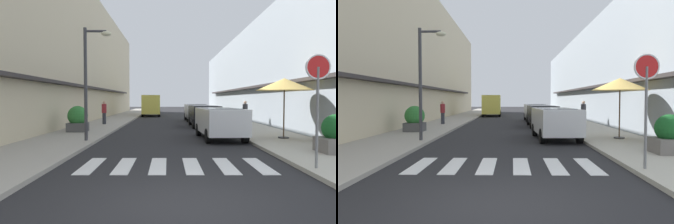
{
  "view_description": "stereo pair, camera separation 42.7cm",
  "coord_description": "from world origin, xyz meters",
  "views": [
    {
      "loc": [
        -0.2,
        -5.27,
        1.87
      ],
      "look_at": [
        -0.15,
        13.48,
        1.11
      ],
      "focal_mm": 33.0,
      "sensor_mm": 36.0,
      "label": 1
    },
    {
      "loc": [
        0.23,
        -5.26,
        1.87
      ],
      "look_at": [
        -0.15,
        13.48,
        1.11
      ],
      "focal_mm": 33.0,
      "sensor_mm": 36.0,
      "label": 2
    }
  ],
  "objects": [
    {
      "name": "ground_plane",
      "position": [
        0.0,
        20.02,
        0.0
      ],
      "size": [
        110.13,
        110.13,
        0.0
      ],
      "primitive_type": "plane",
      "color": "#232326"
    },
    {
      "name": "sidewalk_left",
      "position": [
        -4.88,
        20.02,
        0.06
      ],
      "size": [
        3.19,
        70.08,
        0.12
      ],
      "primitive_type": "cube",
      "color": "#9E998E",
      "rests_on": "ground_plane"
    },
    {
      "name": "sidewalk_right",
      "position": [
        4.88,
        20.02,
        0.06
      ],
      "size": [
        3.19,
        70.08,
        0.12
      ],
      "primitive_type": "cube",
      "color": "#ADA899",
      "rests_on": "ground_plane"
    },
    {
      "name": "building_row_left",
      "position": [
        -8.97,
        21.53,
        5.47
      ],
      "size": [
        5.5,
        47.05,
        10.95
      ],
      "color": "beige",
      "rests_on": "ground_plane"
    },
    {
      "name": "building_row_right",
      "position": [
        8.97,
        21.53,
        4.01
      ],
      "size": [
        5.5,
        47.05,
        8.03
      ],
      "color": "#939EA8",
      "rests_on": "ground_plane"
    },
    {
      "name": "crosswalk",
      "position": [
        -0.0,
        3.37,
        0.01
      ],
      "size": [
        5.2,
        2.2,
        0.01
      ],
      "color": "silver",
      "rests_on": "ground_plane"
    },
    {
      "name": "parked_car_near",
      "position": [
        2.23,
        9.19,
        0.92
      ],
      "size": [
        1.97,
        4.25,
        1.47
      ],
      "color": "silver",
      "rests_on": "ground_plane"
    },
    {
      "name": "parked_car_mid",
      "position": [
        2.23,
        15.78,
        0.92
      ],
      "size": [
        1.88,
        4.28,
        1.47
      ],
      "color": "black",
      "rests_on": "ground_plane"
    },
    {
      "name": "parked_car_far",
      "position": [
        2.23,
        21.53,
        0.92
      ],
      "size": [
        1.87,
        4.15,
        1.47
      ],
      "color": "silver",
      "rests_on": "ground_plane"
    },
    {
      "name": "delivery_van",
      "position": [
        -2.08,
        29.69,
        1.41
      ],
      "size": [
        2.11,
        5.45,
        2.37
      ],
      "color": "#D8CC4C",
      "rests_on": "ground_plane"
    },
    {
      "name": "round_street_sign",
      "position": [
        3.59,
        2.55,
        2.34
      ],
      "size": [
        0.65,
        0.07,
        2.9
      ],
      "color": "slate",
      "rests_on": "sidewalk_right"
    },
    {
      "name": "street_lamp",
      "position": [
        -3.51,
        7.9,
        3.09
      ],
      "size": [
        1.19,
        0.28,
        4.79
      ],
      "color": "#38383D",
      "rests_on": "sidewalk_left"
    },
    {
      "name": "cafe_umbrella",
      "position": [
        5.04,
        8.65,
        2.54
      ],
      "size": [
        2.51,
        2.51,
        2.71
      ],
      "color": "#262626",
      "rests_on": "sidewalk_right"
    },
    {
      "name": "planter_corner",
      "position": [
        5.36,
        4.87,
        0.7
      ],
      "size": [
        1.06,
        1.06,
        1.27
      ],
      "color": "slate",
      "rests_on": "sidewalk_right"
    },
    {
      "name": "planter_midblock",
      "position": [
        -5.16,
        11.62,
        0.81
      ],
      "size": [
        1.09,
        1.09,
        1.4
      ],
      "color": "#4C4C4C",
      "rests_on": "sidewalk_left"
    },
    {
      "name": "pedestrian_walking_near",
      "position": [
        5.05,
        15.7,
        0.99
      ],
      "size": [
        0.34,
        0.34,
        1.66
      ],
      "rotation": [
        0.0,
        0.0,
        1.29
      ],
      "color": "#282B33",
      "rests_on": "sidewalk_right"
    },
    {
      "name": "pedestrian_walking_far",
      "position": [
        -4.77,
        16.78,
        0.99
      ],
      "size": [
        0.34,
        0.34,
        1.65
      ],
      "rotation": [
        0.0,
        0.0,
        2.95
      ],
      "color": "#282B33",
      "rests_on": "sidewalk_left"
    }
  ]
}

